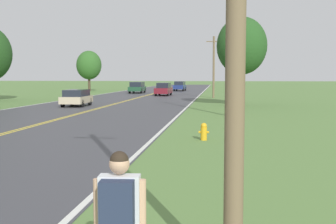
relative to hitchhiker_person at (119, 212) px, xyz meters
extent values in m
cube|color=silver|center=(0.00, 0.04, 0.09)|extent=(0.48, 0.22, 0.64)
sphere|color=tan|center=(0.00, 0.04, 0.54)|extent=(0.23, 0.23, 0.23)
sphere|color=#2D2319|center=(0.00, 0.04, 0.58)|extent=(0.21, 0.21, 0.21)
cylinder|color=tan|center=(-0.26, 0.02, 0.03)|extent=(0.09, 0.09, 0.68)
cylinder|color=tan|center=(0.25, 0.06, 0.03)|extent=(0.09, 0.09, 0.68)
cube|color=#232D47|center=(0.01, -0.14, 0.12)|extent=(0.38, 0.20, 0.54)
cylinder|color=gold|center=(0.47, 12.47, -0.82)|extent=(0.26, 0.26, 0.53)
sphere|color=gold|center=(0.47, 12.47, -0.50)|extent=(0.25, 0.25, 0.25)
cylinder|color=gold|center=(0.64, 12.47, -0.76)|extent=(0.08, 0.09, 0.09)
cylinder|color=gold|center=(0.30, 12.47, -0.76)|extent=(0.08, 0.09, 0.09)
cylinder|color=brown|center=(1.69, 22.99, 3.80)|extent=(0.24, 0.24, 9.77)
cylinder|color=brown|center=(0.33, 45.39, 2.51)|extent=(0.24, 0.24, 7.19)
cube|color=brown|center=(0.33, 45.39, 5.51)|extent=(1.80, 0.12, 0.10)
cylinder|color=#473828|center=(-20.96, 64.77, 0.21)|extent=(0.42, 0.42, 2.60)
ellipsoid|color=#2D5B23|center=(-20.96, 64.77, 3.30)|extent=(4.21, 4.21, 4.84)
cylinder|color=brown|center=(2.91, 32.50, 0.59)|extent=(0.43, 0.43, 3.34)
ellipsoid|color=#234C1E|center=(2.91, 32.50, 4.09)|extent=(4.31, 4.31, 4.95)
cylinder|color=black|center=(-11.92, 31.32, -0.76)|extent=(0.22, 0.65, 0.65)
cylinder|color=black|center=(-10.29, 31.38, -0.76)|extent=(0.22, 0.65, 0.65)
cylinder|color=black|center=(-11.83, 28.91, -0.76)|extent=(0.22, 0.65, 0.65)
cylinder|color=black|center=(-10.20, 28.97, -0.76)|extent=(0.22, 0.65, 0.65)
cube|color=#C1B28E|center=(-11.06, 30.14, -0.50)|extent=(1.97, 3.96, 0.58)
cube|color=#1E232D|center=(-11.06, 30.14, 0.06)|extent=(1.71, 2.78, 0.55)
cylinder|color=black|center=(-5.54, 48.83, -0.74)|extent=(0.22, 0.69, 0.68)
cylinder|color=black|center=(-7.10, 48.88, -0.74)|extent=(0.22, 0.69, 0.68)
cylinder|color=black|center=(-5.46, 51.58, -0.74)|extent=(0.22, 0.69, 0.68)
cylinder|color=black|center=(-7.02, 51.62, -0.74)|extent=(0.22, 0.69, 0.68)
cube|color=maroon|center=(-6.28, 50.23, -0.42)|extent=(1.89, 4.48, 0.71)
cube|color=#1E232D|center=(-6.27, 50.40, 0.26)|extent=(1.62, 2.48, 0.67)
cylinder|color=black|center=(-12.13, 59.09, -0.70)|extent=(0.21, 0.77, 0.77)
cylinder|color=black|center=(-10.40, 59.11, -0.70)|extent=(0.21, 0.77, 0.77)
cylinder|color=black|center=(-12.10, 56.12, -0.70)|extent=(0.21, 0.77, 0.77)
cylinder|color=black|center=(-10.36, 56.14, -0.70)|extent=(0.21, 0.77, 0.77)
cube|color=#1E472D|center=(-11.25, 57.61, -0.42)|extent=(2.00, 4.82, 0.63)
cube|color=#1E232D|center=(-11.25, 57.61, 0.24)|extent=(1.75, 3.38, 0.70)
cylinder|color=black|center=(-5.06, 65.94, -0.69)|extent=(0.24, 0.79, 0.78)
cylinder|color=black|center=(-6.58, 66.01, -0.69)|extent=(0.24, 0.79, 0.78)
cylinder|color=black|center=(-4.93, 68.71, -0.69)|extent=(0.24, 0.79, 0.78)
cylinder|color=black|center=(-6.45, 68.78, -0.69)|extent=(0.24, 0.79, 0.78)
cube|color=navy|center=(-5.76, 67.36, -0.40)|extent=(1.92, 4.54, 0.67)
cube|color=#1E232D|center=(-5.76, 67.36, 0.25)|extent=(1.66, 3.19, 0.62)
camera|label=1|loc=(1.11, -4.51, 1.53)|focal=45.00mm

